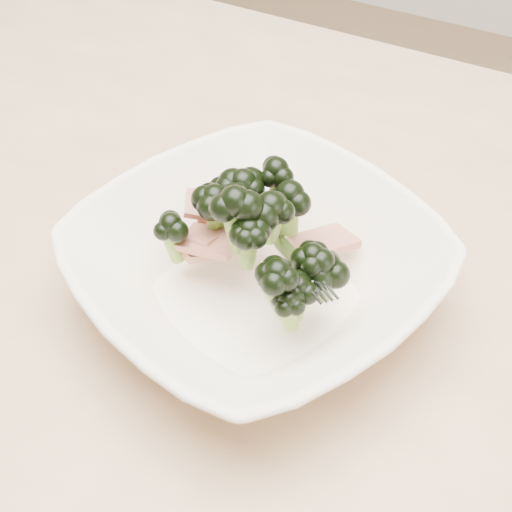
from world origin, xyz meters
name	(u,v)px	position (x,y,z in m)	size (l,w,h in m)	color
dining_table	(231,293)	(0.00, 0.00, 0.65)	(1.20, 0.80, 0.75)	tan
broccoli_dish	(256,263)	(0.07, -0.07, 0.79)	(0.37, 0.37, 0.13)	white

